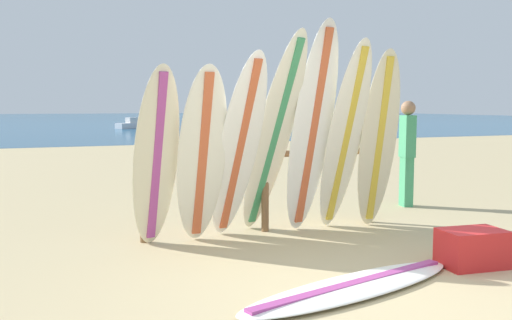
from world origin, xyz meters
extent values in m
plane|color=tan|center=(0.00, 0.00, 0.00)|extent=(120.00, 120.00, 0.00)
cube|color=navy|center=(0.00, 58.00, 0.00)|extent=(120.00, 80.00, 0.01)
cylinder|color=brown|center=(-1.43, 2.50, 0.55)|extent=(0.09, 0.09, 1.10)
cylinder|color=brown|center=(0.05, 2.50, 0.55)|extent=(0.09, 0.09, 1.10)
cylinder|color=brown|center=(1.53, 2.50, 0.55)|extent=(0.09, 0.09, 1.10)
cylinder|color=brown|center=(0.05, 2.50, 0.95)|extent=(3.06, 0.08, 0.08)
ellipsoid|color=beige|center=(-1.34, 2.19, 0.99)|extent=(0.61, 0.63, 1.97)
cube|color=#A53F8C|center=(-1.34, 2.19, 0.99)|extent=(0.19, 0.52, 1.82)
ellipsoid|color=white|center=(-0.85, 2.13, 0.99)|extent=(0.55, 0.69, 1.97)
cube|color=#CC5933|center=(-0.85, 2.13, 0.99)|extent=(0.10, 0.64, 1.82)
ellipsoid|color=white|center=(-0.42, 2.14, 1.06)|extent=(0.66, 1.02, 2.13)
cube|color=#CC5933|center=(-0.42, 2.14, 1.06)|extent=(0.23, 0.90, 1.96)
ellipsoid|color=silver|center=(0.04, 2.22, 1.19)|extent=(0.69, 1.22, 2.37)
cube|color=#388C59|center=(0.04, 2.22, 1.19)|extent=(0.28, 1.07, 2.19)
ellipsoid|color=white|center=(0.50, 2.15, 1.26)|extent=(0.65, 0.79, 2.52)
cube|color=#CC5933|center=(0.50, 2.15, 1.26)|extent=(0.19, 0.68, 2.32)
ellipsoid|color=white|center=(0.94, 2.14, 1.16)|extent=(0.58, 0.85, 2.31)
cube|color=gold|center=(0.94, 2.14, 1.16)|extent=(0.17, 0.76, 2.13)
ellipsoid|color=beige|center=(1.41, 2.12, 1.11)|extent=(0.54, 0.59, 2.21)
cube|color=gold|center=(1.41, 2.12, 1.11)|extent=(0.13, 0.53, 2.04)
ellipsoid|color=white|center=(-0.12, 0.18, 0.04)|extent=(2.43, 1.15, 0.07)
cube|color=#A53F8C|center=(-0.12, 0.18, 0.04)|extent=(2.13, 0.66, 0.08)
cube|color=#3F9966|center=(2.72, 3.29, 0.38)|extent=(0.18, 0.23, 0.75)
cube|color=#3F9966|center=(2.72, 3.29, 1.07)|extent=(0.21, 0.29, 0.63)
sphere|color=#997051|center=(2.72, 3.29, 1.50)|extent=(0.22, 0.22, 0.22)
cube|color=silver|center=(3.65, 33.43, 0.18)|extent=(2.40, 1.83, 0.35)
cube|color=silver|center=(3.65, 33.43, 0.54)|extent=(0.99, 0.86, 0.36)
cube|color=red|center=(1.30, 0.37, 0.18)|extent=(0.64, 0.46, 0.36)
camera|label=1|loc=(-2.58, -3.77, 1.55)|focal=39.66mm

